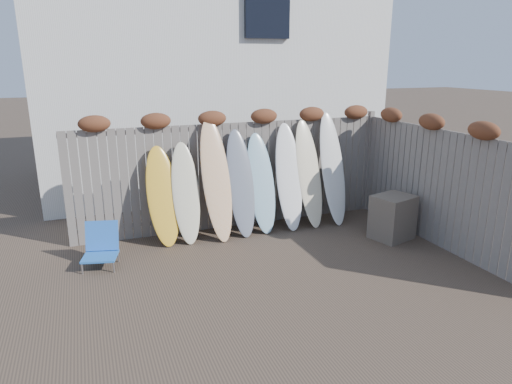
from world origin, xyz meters
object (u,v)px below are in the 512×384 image
object	(u,v)px
beach_chair	(101,246)
lattice_panel	(404,176)
wooden_crate	(393,217)
surfboard_0	(163,196)

from	to	relation	value
beach_chair	lattice_panel	world-z (taller)	lattice_panel
wooden_crate	lattice_panel	size ratio (longest dim) A/B	0.41
wooden_crate	lattice_panel	distance (m)	1.01
wooden_crate	surfboard_0	xyz separation A→B (m)	(-3.86, 1.26, 0.45)
lattice_panel	surfboard_0	bearing A→B (deg)	173.92
beach_chair	lattice_panel	xyz separation A→B (m)	(5.58, -0.13, 0.66)
beach_chair	wooden_crate	xyz separation A→B (m)	(4.95, -0.68, 0.09)
wooden_crate	lattice_panel	world-z (taller)	lattice_panel
wooden_crate	lattice_panel	bearing A→B (deg)	41.21
wooden_crate	lattice_panel	xyz separation A→B (m)	(0.63, 0.55, 0.58)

